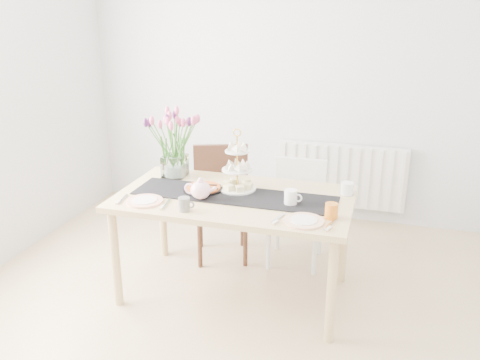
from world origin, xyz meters
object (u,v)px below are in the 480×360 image
(cake_stand, at_px, (237,175))
(cream_jug, at_px, (347,189))
(chair_brown, at_px, (221,193))
(plate_left, at_px, (144,201))
(dining_table, at_px, (234,206))
(tulip_vase, at_px, (173,134))
(tart_tin, at_px, (203,189))
(chair_white, at_px, (298,204))
(plate_right, at_px, (304,221))
(teapot, at_px, (201,190))
(mug_orange, at_px, (331,211))
(mug_grey, at_px, (184,204))
(radiator, at_px, (341,176))
(mug_white, at_px, (291,197))

(cake_stand, height_order, cream_jug, cake_stand)
(chair_brown, height_order, plate_left, chair_brown)
(dining_table, xyz_separation_m, tulip_vase, (-0.55, 0.28, 0.41))
(dining_table, height_order, tulip_vase, tulip_vase)
(tart_tin, bearing_deg, chair_white, 48.03)
(tart_tin, distance_m, plate_right, 0.83)
(cream_jug, xyz_separation_m, plate_left, (-1.27, -0.52, -0.04))
(cake_stand, relative_size, plate_right, 1.59)
(tulip_vase, relative_size, cake_stand, 1.54)
(chair_white, height_order, teapot, teapot)
(tulip_vase, height_order, cake_stand, tulip_vase)
(chair_white, xyz_separation_m, mug_orange, (0.35, -0.85, 0.32))
(cake_stand, xyz_separation_m, mug_grey, (-0.21, -0.45, -0.07))
(radiator, bearing_deg, chair_brown, -132.60)
(chair_white, distance_m, plate_right, 1.02)
(mug_white, height_order, plate_right, mug_white)
(radiator, xyz_separation_m, plate_right, (-0.06, -1.83, 0.31))
(tulip_vase, height_order, mug_orange, tulip_vase)
(radiator, height_order, plate_left, plate_left)
(cream_jug, relative_size, mug_grey, 0.98)
(dining_table, distance_m, mug_white, 0.42)
(tart_tin, bearing_deg, teapot, -74.33)
(chair_brown, relative_size, mug_grey, 10.22)
(radiator, height_order, mug_grey, mug_grey)
(cream_jug, relative_size, mug_orange, 0.91)
(cake_stand, relative_size, tart_tin, 1.42)
(chair_brown, xyz_separation_m, plate_right, (0.82, -0.88, 0.23))
(radiator, distance_m, tart_tin, 1.75)
(radiator, distance_m, plate_right, 1.86)
(cake_stand, distance_m, mug_orange, 0.76)
(mug_grey, relative_size, plate_right, 0.36)
(chair_white, xyz_separation_m, plate_right, (0.20, -0.96, 0.28))
(chair_brown, xyz_separation_m, tart_tin, (0.05, -0.56, 0.24))
(chair_brown, relative_size, chair_white, 1.10)
(cream_jug, distance_m, tart_tin, 1.00)
(radiator, relative_size, teapot, 5.46)
(plate_left, bearing_deg, cake_stand, 36.69)
(radiator, xyz_separation_m, teapot, (-0.78, -1.66, 0.37))
(cream_jug, distance_m, mug_grey, 1.13)
(plate_left, bearing_deg, plate_right, -1.14)
(cake_stand, xyz_separation_m, cream_jug, (0.75, 0.13, -0.07))
(mug_white, relative_size, plate_right, 0.41)
(teapot, height_order, cream_jug, teapot)
(cream_jug, xyz_separation_m, mug_white, (-0.34, -0.29, 0.01))
(plate_right, bearing_deg, chair_white, 101.72)
(radiator, relative_size, cake_stand, 3.07)
(teapot, distance_m, mug_white, 0.60)
(cream_jug, bearing_deg, mug_grey, -155.70)
(tart_tin, height_order, mug_grey, mug_grey)
(chair_white, xyz_separation_m, mug_grey, (-0.56, -1.00, 0.32))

